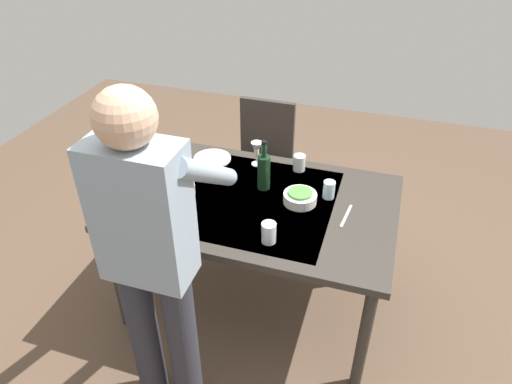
{
  "coord_description": "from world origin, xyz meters",
  "views": [
    {
      "loc": [
        -0.62,
        1.97,
        2.25
      ],
      "look_at": [
        0.0,
        0.0,
        0.82
      ],
      "focal_mm": 32.8,
      "sensor_mm": 36.0,
      "label": 1
    }
  ],
  "objects_px": {
    "dining_table": "(256,211)",
    "wine_glass_left": "(257,149)",
    "chair_near": "(263,155)",
    "serving_bowl_pasta": "(168,189)",
    "side_bowl_salad": "(300,197)",
    "water_cup_near_right": "(269,233)",
    "wine_bottle": "(264,171)",
    "water_cup_far_left": "(329,190)",
    "water_cup_near_left": "(299,163)",
    "dinner_plate_near": "(212,159)",
    "person_server": "(151,254)"
  },
  "relations": [
    {
      "from": "dining_table",
      "to": "water_cup_far_left",
      "type": "distance_m",
      "value": 0.42
    },
    {
      "from": "wine_bottle",
      "to": "wine_glass_left",
      "type": "bearing_deg",
      "value": -63.58
    },
    {
      "from": "wine_glass_left",
      "to": "water_cup_far_left",
      "type": "distance_m",
      "value": 0.52
    },
    {
      "from": "person_server",
      "to": "wine_glass_left",
      "type": "bearing_deg",
      "value": -95.35
    },
    {
      "from": "water_cup_near_right",
      "to": "dinner_plate_near",
      "type": "height_order",
      "value": "water_cup_near_right"
    },
    {
      "from": "person_server",
      "to": "dinner_plate_near",
      "type": "bearing_deg",
      "value": -80.63
    },
    {
      "from": "dining_table",
      "to": "water_cup_near_right",
      "type": "bearing_deg",
      "value": 117.63
    },
    {
      "from": "dining_table",
      "to": "water_cup_far_left",
      "type": "height_order",
      "value": "water_cup_far_left"
    },
    {
      "from": "chair_near",
      "to": "person_server",
      "type": "bearing_deg",
      "value": 90.35
    },
    {
      "from": "water_cup_near_right",
      "to": "dinner_plate_near",
      "type": "xyz_separation_m",
      "value": [
        0.55,
        -0.63,
        -0.05
      ]
    },
    {
      "from": "water_cup_near_right",
      "to": "water_cup_far_left",
      "type": "xyz_separation_m",
      "value": [
        -0.21,
        -0.45,
        -0.0
      ]
    },
    {
      "from": "person_server",
      "to": "wine_glass_left",
      "type": "xyz_separation_m",
      "value": [
        -0.1,
        -1.1,
        -0.09
      ]
    },
    {
      "from": "wine_bottle",
      "to": "water_cup_far_left",
      "type": "distance_m",
      "value": 0.37
    },
    {
      "from": "side_bowl_salad",
      "to": "wine_glass_left",
      "type": "bearing_deg",
      "value": -41.73
    },
    {
      "from": "water_cup_near_right",
      "to": "side_bowl_salad",
      "type": "distance_m",
      "value": 0.37
    },
    {
      "from": "serving_bowl_pasta",
      "to": "dinner_plate_near",
      "type": "height_order",
      "value": "serving_bowl_pasta"
    },
    {
      "from": "chair_near",
      "to": "serving_bowl_pasta",
      "type": "xyz_separation_m",
      "value": [
        0.26,
        0.96,
        0.28
      ]
    },
    {
      "from": "water_cup_far_left",
      "to": "side_bowl_salad",
      "type": "bearing_deg",
      "value": 34.25
    },
    {
      "from": "water_cup_far_left",
      "to": "person_server",
      "type": "bearing_deg",
      "value": 56.8
    },
    {
      "from": "dining_table",
      "to": "wine_bottle",
      "type": "bearing_deg",
      "value": -92.44
    },
    {
      "from": "wine_glass_left",
      "to": "water_cup_far_left",
      "type": "bearing_deg",
      "value": 156.33
    },
    {
      "from": "chair_near",
      "to": "side_bowl_salad",
      "type": "xyz_separation_m",
      "value": [
        -0.45,
        0.82,
        0.28
      ]
    },
    {
      "from": "water_cup_near_right",
      "to": "wine_bottle",
      "type": "bearing_deg",
      "value": -70.12
    },
    {
      "from": "chair_near",
      "to": "dinner_plate_near",
      "type": "distance_m",
      "value": 0.62
    },
    {
      "from": "dining_table",
      "to": "side_bowl_salad",
      "type": "height_order",
      "value": "side_bowl_salad"
    },
    {
      "from": "serving_bowl_pasta",
      "to": "person_server",
      "type": "bearing_deg",
      "value": 112.53
    },
    {
      "from": "water_cup_near_right",
      "to": "dinner_plate_near",
      "type": "relative_size",
      "value": 0.46
    },
    {
      "from": "dining_table",
      "to": "water_cup_near_right",
      "type": "distance_m",
      "value": 0.37
    },
    {
      "from": "water_cup_near_right",
      "to": "water_cup_far_left",
      "type": "height_order",
      "value": "water_cup_near_right"
    },
    {
      "from": "dining_table",
      "to": "water_cup_near_left",
      "type": "bearing_deg",
      "value": -112.43
    },
    {
      "from": "serving_bowl_pasta",
      "to": "water_cup_near_right",
      "type": "bearing_deg",
      "value": 161.74
    },
    {
      "from": "side_bowl_salad",
      "to": "dinner_plate_near",
      "type": "bearing_deg",
      "value": -23.99
    },
    {
      "from": "wine_bottle",
      "to": "dinner_plate_near",
      "type": "relative_size",
      "value": 1.29
    },
    {
      "from": "chair_near",
      "to": "wine_bottle",
      "type": "height_order",
      "value": "wine_bottle"
    },
    {
      "from": "wine_bottle",
      "to": "serving_bowl_pasta",
      "type": "relative_size",
      "value": 0.99
    },
    {
      "from": "dining_table",
      "to": "wine_glass_left",
      "type": "xyz_separation_m",
      "value": [
        0.11,
        -0.35,
        0.18
      ]
    },
    {
      "from": "wine_glass_left",
      "to": "water_cup_near_right",
      "type": "bearing_deg",
      "value": 112.2
    },
    {
      "from": "person_server",
      "to": "water_cup_near_right",
      "type": "bearing_deg",
      "value": -130.64
    },
    {
      "from": "water_cup_near_left",
      "to": "water_cup_near_right",
      "type": "relative_size",
      "value": 0.92
    },
    {
      "from": "serving_bowl_pasta",
      "to": "side_bowl_salad",
      "type": "distance_m",
      "value": 0.73
    },
    {
      "from": "water_cup_near_left",
      "to": "side_bowl_salad",
      "type": "relative_size",
      "value": 0.54
    },
    {
      "from": "chair_near",
      "to": "wine_glass_left",
      "type": "distance_m",
      "value": 0.63
    },
    {
      "from": "side_bowl_salad",
      "to": "chair_near",
      "type": "bearing_deg",
      "value": -61.0
    },
    {
      "from": "person_server",
      "to": "water_cup_near_right",
      "type": "relative_size",
      "value": 15.83
    },
    {
      "from": "wine_bottle",
      "to": "water_cup_far_left",
      "type": "bearing_deg",
      "value": -177.16
    },
    {
      "from": "dining_table",
      "to": "water_cup_far_left",
      "type": "bearing_deg",
      "value": -158.95
    },
    {
      "from": "person_server",
      "to": "water_cup_near_left",
      "type": "bearing_deg",
      "value": -108.04
    },
    {
      "from": "dining_table",
      "to": "dinner_plate_near",
      "type": "xyz_separation_m",
      "value": [
        0.39,
        -0.32,
        0.08
      ]
    },
    {
      "from": "wine_glass_left",
      "to": "serving_bowl_pasta",
      "type": "relative_size",
      "value": 0.5
    },
    {
      "from": "person_server",
      "to": "water_cup_near_right",
      "type": "xyz_separation_m",
      "value": [
        -0.37,
        -0.43,
        -0.14
      ]
    }
  ]
}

